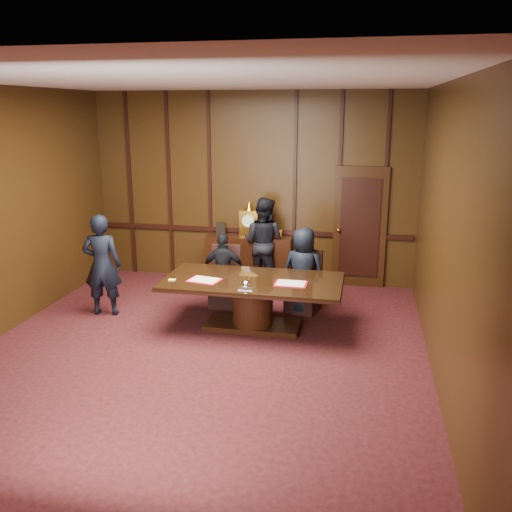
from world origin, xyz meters
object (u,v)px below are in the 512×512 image
Objects in this scene: witness_right at (264,242)px; signatory_left at (224,271)px; sideboard at (249,257)px; conference_table at (253,296)px; witness_left at (102,265)px; signatory_right at (303,271)px.

signatory_left is at bearing 85.41° from witness_right.
sideboard is 2.22m from conference_table.
conference_table is 1.59× the size of witness_right.
conference_table is 2.45m from witness_left.
witness_left is 2.92m from witness_right.
signatory_left is 0.75× the size of witness_right.
signatory_right is at bearing -177.80° from witness_left.
signatory_left is 1.92m from witness_left.
sideboard is 0.99× the size of witness_left.
witness_right is at bearing -114.62° from signatory_left.
signatory_right is at bearing 141.10° from witness_right.
signatory_left is at bearing -95.65° from sideboard.
signatory_right is (1.30, 0.00, 0.08)m from signatory_left.
witness_left reaches higher than conference_table.
signatory_right is 1.49m from witness_right.
sideboard is at bearing -36.65° from signatory_right.
sideboard is at bearing -143.51° from witness_left.
witness_right is (0.30, -0.16, 0.34)m from sideboard.
sideboard is 1.29× the size of signatory_left.
signatory_left is (-0.13, -1.36, 0.14)m from sideboard.
signatory_left is at bearing -169.17° from witness_left.
sideboard is 0.48m from witness_right.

